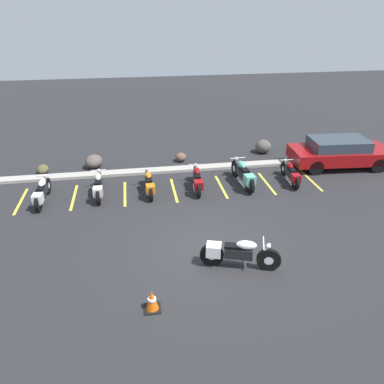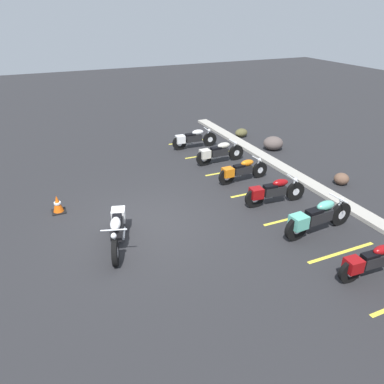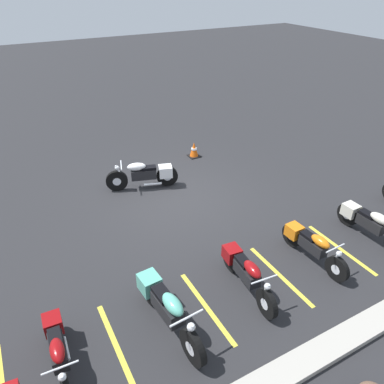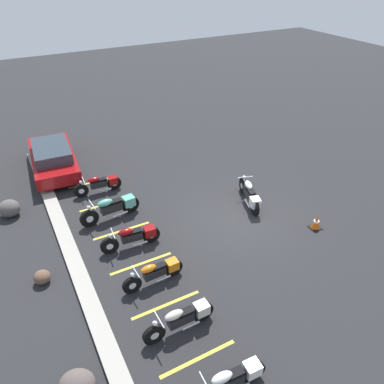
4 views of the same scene
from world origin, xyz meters
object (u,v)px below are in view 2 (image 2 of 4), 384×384
Objects in this scene: landscape_rock_3 at (241,133)px; parked_bike_5 at (372,261)px; parked_bike_4 at (316,218)px; motorcycle_white_featured at (117,228)px; traffic_cone at (58,204)px; landscape_rock_0 at (341,179)px; landscape_rock_2 at (273,143)px; parked_bike_2 at (241,171)px; parked_bike_0 at (193,139)px; parked_bike_3 at (273,192)px; parked_bike_1 at (218,153)px.

parked_bike_5 is at bearing -14.41° from landscape_rock_3.
parked_bike_4 is at bearing 90.80° from parked_bike_5.
motorcycle_white_featured is 3.91× the size of traffic_cone.
landscape_rock_0 is 0.60× the size of landscape_rock_2.
parked_bike_0 is at bearing 89.88° from parked_bike_2.
parked_bike_3 reaches higher than parked_bike_2.
motorcycle_white_featured reaches higher than parked_bike_2.
parked_bike_1 is 2.46× the size of landscape_rock_2.
landscape_rock_0 is at bearing 4.20° from landscape_rock_3.
landscape_rock_0 is (-4.06, 3.03, -0.20)m from parked_bike_5.
parked_bike_3 is 6.75m from landscape_rock_3.
parked_bike_1 is at bearing -82.30° from landscape_rock_2.
landscape_rock_0 is at bearing 110.51° from motorcycle_white_featured.
parked_bike_0 is 3.37× the size of landscape_rock_3.
parked_bike_5 is 2.34× the size of landscape_rock_2.
parked_bike_4 reaches higher than parked_bike_5.
traffic_cone is at bearing -77.87° from landscape_rock_2.
parked_bike_3 is at bearing -85.78° from parked_bike_0.
motorcycle_white_featured is 1.04× the size of parked_bike_3.
parked_bike_1 is 1.87m from parked_bike_2.
landscape_rock_2 is at bearing -178.28° from landscape_rock_0.
parked_bike_3 is at bearing -85.71° from landscape_rock_0.
parked_bike_1 is 1.05× the size of parked_bike_5.
parked_bike_1 reaches higher than landscape_rock_2.
traffic_cone is at bearing -65.11° from landscape_rock_3.
parked_bike_0 reaches higher than landscape_rock_2.
parked_bike_2 is 3.25× the size of landscape_rock_3.
landscape_rock_3 is (-6.00, -0.44, -0.01)m from landscape_rock_0.
traffic_cone is at bearing 174.96° from parked_bike_2.
parked_bike_1 is 3.41× the size of landscape_rock_3.
parked_bike_3 is at bearing -35.34° from landscape_rock_2.
landscape_rock_2 is at bearing 59.41° from parked_bike_3.
parked_bike_0 reaches higher than parked_bike_5.
parked_bike_0 is at bearing 94.67° from parked_bike_1.
landscape_rock_2 is 1.39× the size of landscape_rock_3.
parked_bike_1 is 0.89× the size of parked_bike_4.
landscape_rock_0 is at bearing 78.08° from traffic_cone.
motorcycle_white_featured is at bearing 27.64° from traffic_cone.
traffic_cone reaches higher than landscape_rock_3.
traffic_cone is at bearing 138.92° from parked_bike_5.
parked_bike_1 is at bearing 86.06° from parked_bike_4.
parked_bike_3 reaches higher than landscape_rock_0.
parked_bike_0 is at bearing 96.29° from parked_bike_3.
parked_bike_4 is 8.49m from landscape_rock_3.
landscape_rock_0 is at bearing 56.44° from parked_bike_5.
parked_bike_5 is 3.24× the size of landscape_rock_3.
parked_bike_1 reaches higher than traffic_cone.
parked_bike_4 is at bearing -54.45° from landscape_rock_0.
motorcycle_white_featured is 6.12m from parked_bike_5.
parked_bike_5 is at bearing -86.33° from parked_bike_0.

